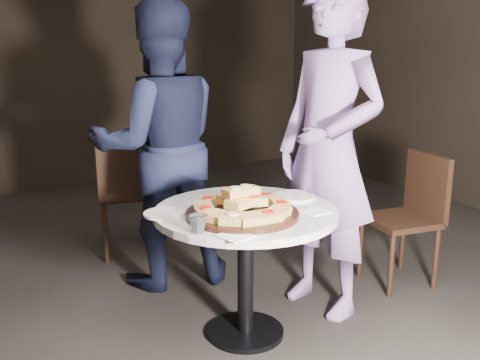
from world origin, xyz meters
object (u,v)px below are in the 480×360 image
object	(u,v)px
table	(246,233)
diner_teal	(329,152)
serving_board	(242,214)
water_glass	(198,224)
diner_navy	(159,147)
focaccia_pile	(242,204)
chair_far	(129,186)
chair_right	(412,209)

from	to	relation	value
table	diner_teal	xyz separation A→B (m)	(0.53, 0.04, 0.33)
table	serving_board	bearing A→B (deg)	-130.67
water_glass	diner_navy	world-z (taller)	diner_navy
serving_board	focaccia_pile	world-z (taller)	focaccia_pile
diner_teal	table	bearing A→B (deg)	-95.43
focaccia_pile	water_glass	xyz separation A→B (m)	(-0.27, -0.09, -0.02)
table	chair_far	bearing A→B (deg)	94.52
serving_board	focaccia_pile	bearing A→B (deg)	55.39
diner_teal	chair_far	bearing A→B (deg)	-162.33
chair_right	table	bearing A→B (deg)	-77.69
diner_navy	diner_teal	world-z (taller)	diner_teal
table	diner_navy	world-z (taller)	diner_navy
focaccia_pile	chair_right	bearing A→B (deg)	4.61
table	chair_right	distance (m)	1.18
water_glass	diner_teal	xyz separation A→B (m)	(0.87, 0.21, 0.18)
diner_navy	chair_far	bearing A→B (deg)	-73.87
chair_far	chair_right	world-z (taller)	chair_far
serving_board	focaccia_pile	distance (m)	0.05
serving_board	chair_right	bearing A→B (deg)	4.73
diner_teal	water_glass	bearing A→B (deg)	-85.92
focaccia_pile	diner_navy	xyz separation A→B (m)	(-0.00, 0.89, 0.12)
water_glass	chair_far	distance (m)	1.48
serving_board	water_glass	distance (m)	0.28
diner_navy	serving_board	bearing A→B (deg)	102.97
table	focaccia_pile	xyz separation A→B (m)	(-0.07, -0.08, 0.18)
focaccia_pile	chair_right	distance (m)	1.28
focaccia_pile	diner_navy	world-z (taller)	diner_navy
water_glass	diner_navy	distance (m)	1.03
chair_right	diner_teal	distance (m)	0.77
focaccia_pile	diner_teal	world-z (taller)	diner_teal
serving_board	chair_right	distance (m)	1.28
chair_far	diner_teal	xyz separation A→B (m)	(0.63, -1.24, 0.37)
water_glass	chair_far	size ratio (longest dim) A/B	0.09
table	serving_board	size ratio (longest dim) A/B	1.94
chair_far	chair_right	distance (m)	1.80
chair_far	serving_board	bearing A→B (deg)	108.59
serving_board	chair_right	size ratio (longest dim) A/B	0.65
table	chair_right	size ratio (longest dim) A/B	1.26
chair_far	chair_right	bearing A→B (deg)	152.95
diner_teal	serving_board	bearing A→B (deg)	-87.99
chair_far	diner_teal	size ratio (longest dim) A/B	0.50
table	serving_board	xyz separation A→B (m)	(-0.07, -0.08, 0.13)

